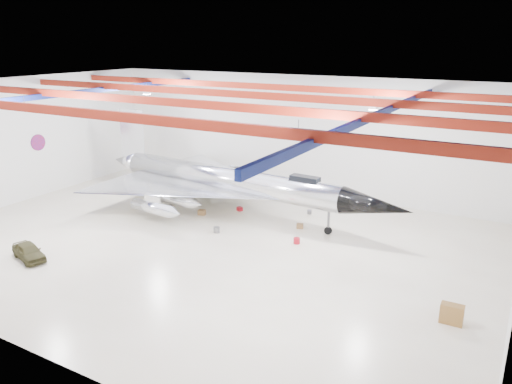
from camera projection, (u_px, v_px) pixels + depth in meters
The scene contains 17 objects.
floor at pixel (205, 242), 36.28m from camera, with size 40.00×40.00×0.00m, color beige.
wall_back at pixel (295, 134), 47.13m from camera, with size 40.00×40.00×0.00m, color silver.
wall_left at pixel (18, 141), 44.09m from camera, with size 30.00×30.00×0.00m, color silver.
ceiling at pixel (200, 88), 33.04m from camera, with size 40.00×40.00×0.00m, color #0A0F38.
ceiling_structure at pixel (200, 99), 33.24m from camera, with size 39.50×29.50×1.08m.
wall_roundel at pixel (38, 142), 45.87m from camera, with size 1.50×1.50×0.10m, color #B21414.
jet_aircraft at pixel (227, 183), 41.76m from camera, with size 29.08×17.45×7.93m.
jeep at pixel (29, 251), 33.24m from camera, with size 1.33×3.31×1.13m, color #3B381D.
desk at pixel (452, 314), 25.75m from camera, with size 1.16×0.58×1.06m, color brown.
crate_ply at pixel (172, 201), 44.78m from camera, with size 0.50×0.40×0.35m, color olive.
toolbox_red at pixel (240, 209), 42.79m from camera, with size 0.47×0.37×0.33m, color #A5101E.
engine_drum at pixel (217, 230), 37.96m from camera, with size 0.48×0.48×0.43m, color #59595B.
parts_bin at pixel (300, 226), 38.83m from camera, with size 0.52×0.42×0.36m, color olive.
crate_small at pixel (191, 201), 44.83m from camera, with size 0.42×0.33×0.29m, color #59595B.
tool_chest at pixel (297, 241), 35.93m from camera, with size 0.47×0.47×0.42m, color #A5101E.
oil_barrel at pixel (202, 212), 41.79m from camera, with size 0.60×0.48×0.42m, color olive.
spares_box at pixel (309, 212), 42.01m from camera, with size 0.38×0.38×0.34m, color #59595B.
Camera 1 is at (19.82, -27.39, 14.15)m, focal length 35.00 mm.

